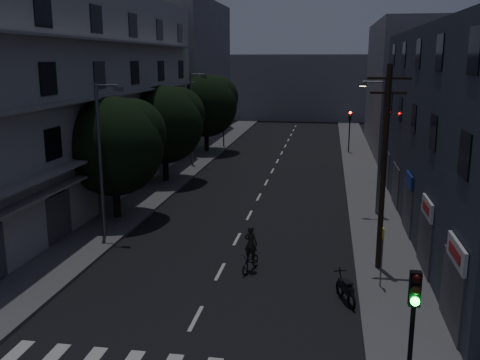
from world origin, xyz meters
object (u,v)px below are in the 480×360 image
(utility_pole, at_px, (384,165))
(cyclist, at_px, (251,256))
(traffic_signal_near, at_px, (413,315))
(motorcycle, at_px, (346,290))
(bus_stop_sign, at_px, (382,247))

(utility_pole, height_order, cyclist, utility_pole)
(cyclist, bearing_deg, traffic_signal_near, -44.82)
(utility_pole, xyz_separation_m, motorcycle, (-1.54, -3.53, -4.39))
(cyclist, bearing_deg, motorcycle, -15.93)
(motorcycle, relative_size, cyclist, 0.85)
(motorcycle, xyz_separation_m, cyclist, (-4.14, 2.53, 0.24))
(traffic_signal_near, height_order, bus_stop_sign, traffic_signal_near)
(traffic_signal_near, bearing_deg, motorcycle, 100.77)
(utility_pole, relative_size, cyclist, 4.23)
(bus_stop_sign, xyz_separation_m, motorcycle, (-1.45, -1.37, -1.41))
(utility_pole, bearing_deg, motorcycle, -113.53)
(traffic_signal_near, distance_m, motorcycle, 7.69)
(traffic_signal_near, relative_size, cyclist, 1.93)
(motorcycle, bearing_deg, utility_pole, 46.08)
(bus_stop_sign, bearing_deg, utility_pole, 87.59)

